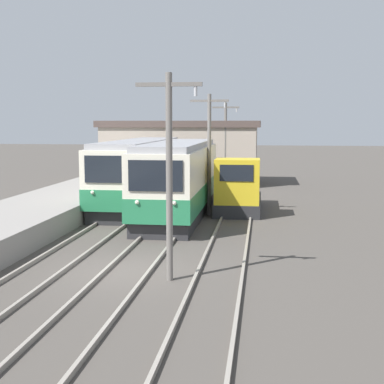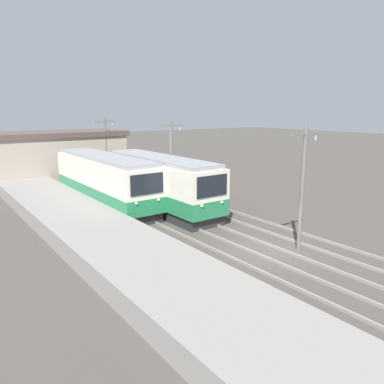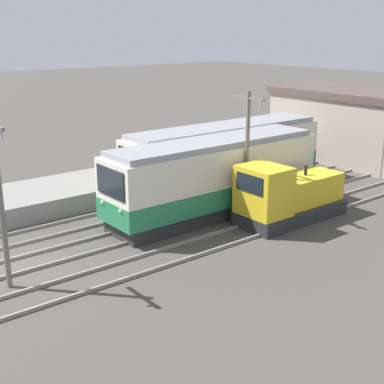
{
  "view_description": "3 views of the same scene",
  "coord_description": "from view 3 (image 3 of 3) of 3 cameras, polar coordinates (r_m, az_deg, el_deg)",
  "views": [
    {
      "loc": [
        4.52,
        -16.67,
        4.84
      ],
      "look_at": [
        1.26,
        7.68,
        1.65
      ],
      "focal_mm": 50.0,
      "sensor_mm": 36.0,
      "label": 1
    },
    {
      "loc": [
        -13.49,
        -12.29,
        7.11
      ],
      "look_at": [
        0.96,
        7.47,
        1.7
      ],
      "focal_mm": 35.0,
      "sensor_mm": 36.0,
      "label": 2
    },
    {
      "loc": [
        19.73,
        -6.65,
        9.08
      ],
      "look_at": [
        0.31,
        8.84,
        1.47
      ],
      "focal_mm": 50.0,
      "sensor_mm": 36.0,
      "label": 3
    }
  ],
  "objects": [
    {
      "name": "ground_plane",
      "position": [
        22.72,
        -18.38,
        -7.45
      ],
      "size": [
        200.0,
        200.0,
        0.0
      ],
      "primitive_type": "plane",
      "color": "#47423D"
    },
    {
      "name": "track_center",
      "position": [
        22.52,
        -18.21,
        -7.46
      ],
      "size": [
        1.54,
        60.0,
        0.14
      ],
      "color": "gray",
      "rests_on": "ground"
    },
    {
      "name": "track_right",
      "position": [
        19.97,
        -15.07,
        -10.42
      ],
      "size": [
        1.54,
        60.0,
        0.14
      ],
      "color": "gray",
      "rests_on": "ground"
    },
    {
      "name": "commuter_train_left",
      "position": [
        31.04,
        3.58,
        3.4
      ],
      "size": [
        2.84,
        12.97,
        3.85
      ],
      "color": "#28282B",
      "rests_on": "ground"
    },
    {
      "name": "commuter_train_center",
      "position": [
        26.92,
        2.42,
        1.3
      ],
      "size": [
        2.84,
        12.04,
        3.86
      ],
      "color": "#28282B",
      "rests_on": "ground"
    },
    {
      "name": "shunting_locomotive",
      "position": [
        26.48,
        10.12,
        -0.53
      ],
      "size": [
        2.4,
        5.91,
        3.0
      ],
      "color": "#28282B",
      "rests_on": "ground"
    },
    {
      "name": "catenary_mast_near",
      "position": [
        19.75,
        -19.78,
        -0.49
      ],
      "size": [
        2.0,
        0.2,
        6.32
      ],
      "color": "slate",
      "rests_on": "ground"
    },
    {
      "name": "catenary_mast_mid",
      "position": [
        25.93,
        5.91,
        4.46
      ],
      "size": [
        2.0,
        0.2,
        6.32
      ],
      "color": "slate",
      "rests_on": "ground"
    },
    {
      "name": "station_building",
      "position": [
        39.79,
        17.61,
        6.76
      ],
      "size": [
        12.6,
        6.3,
        5.0
      ],
      "color": "#AD9E8E",
      "rests_on": "ground"
    }
  ]
}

